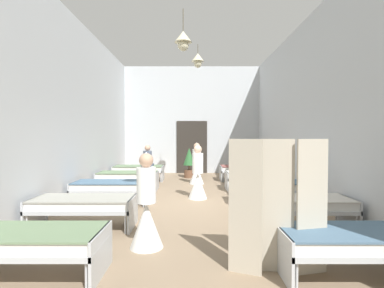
% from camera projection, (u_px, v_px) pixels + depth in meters
% --- Properties ---
extents(ground_plane, '(6.79, 12.75, 0.10)m').
position_uv_depth(ground_plane, '(192.00, 206.00, 7.40)').
color(ground_plane, '#8C755B').
extents(room_shell, '(6.59, 12.35, 4.91)m').
position_uv_depth(room_shell, '(192.00, 111.00, 8.66)').
color(room_shell, silver).
rests_on(room_shell, ground).
extents(bed_left_row_0, '(1.90, 0.84, 0.57)m').
position_uv_depth(bed_left_row_0, '(26.00, 241.00, 3.59)').
color(bed_left_row_0, '#B7BCC1').
rests_on(bed_left_row_0, ground).
extents(bed_right_row_0, '(1.90, 0.84, 0.57)m').
position_uv_depth(bed_right_row_0, '(357.00, 241.00, 3.59)').
color(bed_right_row_0, '#B7BCC1').
rests_on(bed_right_row_0, ground).
extents(bed_left_row_1, '(1.90, 0.84, 0.57)m').
position_uv_depth(bed_left_row_1, '(84.00, 204.00, 5.49)').
color(bed_left_row_1, '#B7BCC1').
rests_on(bed_left_row_1, ground).
extents(bed_right_row_1, '(1.90, 0.84, 0.57)m').
position_uv_depth(bed_right_row_1, '(300.00, 204.00, 5.49)').
color(bed_right_row_1, '#B7BCC1').
rests_on(bed_right_row_1, ground).
extents(bed_left_row_2, '(1.90, 0.84, 0.57)m').
position_uv_depth(bed_left_row_2, '(112.00, 187.00, 7.39)').
color(bed_left_row_2, '#B7BCC1').
rests_on(bed_left_row_2, ground).
extents(bed_right_row_2, '(1.90, 0.84, 0.57)m').
position_uv_depth(bed_right_row_2, '(272.00, 187.00, 7.38)').
color(bed_right_row_2, '#B7BCC1').
rests_on(bed_right_row_2, ground).
extents(bed_left_row_3, '(1.90, 0.84, 0.57)m').
position_uv_depth(bed_left_row_3, '(128.00, 176.00, 9.29)').
color(bed_left_row_3, '#B7BCC1').
rests_on(bed_left_row_3, ground).
extents(bed_right_row_3, '(1.90, 0.84, 0.57)m').
position_uv_depth(bed_right_row_3, '(256.00, 176.00, 9.28)').
color(bed_right_row_3, '#B7BCC1').
rests_on(bed_right_row_3, ground).
extents(bed_left_row_4, '(1.90, 0.84, 0.57)m').
position_uv_depth(bed_left_row_4, '(139.00, 169.00, 11.19)').
color(bed_left_row_4, '#B7BCC1').
rests_on(bed_left_row_4, ground).
extents(bed_right_row_4, '(1.90, 0.84, 0.57)m').
position_uv_depth(bed_right_row_4, '(245.00, 169.00, 11.18)').
color(bed_right_row_4, '#B7BCC1').
rests_on(bed_right_row_4, ground).
extents(nurse_near_aisle, '(0.52, 0.52, 1.49)m').
position_uv_depth(nurse_near_aisle, '(147.00, 214.00, 4.51)').
color(nurse_near_aisle, white).
rests_on(nurse_near_aisle, ground).
extents(nurse_mid_aisle, '(0.52, 0.52, 1.49)m').
position_uv_depth(nurse_mid_aisle, '(198.00, 179.00, 8.00)').
color(nurse_mid_aisle, white).
rests_on(nurse_mid_aisle, ground).
extents(nurse_far_aisle, '(0.52, 0.52, 1.49)m').
position_uv_depth(nurse_far_aisle, '(197.00, 169.00, 10.41)').
color(nurse_far_aisle, white).
rests_on(nurse_far_aisle, ground).
extents(patient_seated_primary, '(0.44, 0.44, 0.80)m').
position_uv_depth(patient_seated_primary, '(148.00, 158.00, 11.10)').
color(patient_seated_primary, '#515B70').
rests_on(patient_seated_primary, bed_left_row_4).
extents(potted_plant, '(0.49, 0.49, 1.23)m').
position_uv_depth(potted_plant, '(189.00, 161.00, 11.97)').
color(potted_plant, brown).
rests_on(potted_plant, ground).
extents(privacy_screen, '(1.25, 0.18, 1.70)m').
position_uv_depth(privacy_screen, '(278.00, 206.00, 3.67)').
color(privacy_screen, '#BCB29E').
rests_on(privacy_screen, ground).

